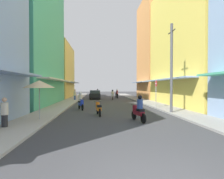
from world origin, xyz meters
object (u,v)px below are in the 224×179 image
at_px(motorbike_silver, 113,95).
at_px(vendor_umbrella, 39,84).
at_px(pedestrian_far, 5,113).
at_px(motorbike_orange, 98,108).
at_px(motorbike_blue, 81,102).
at_px(pedestrian_crossing, 75,94).
at_px(motorbike_white, 97,93).
at_px(motorbike_maroon, 139,110).
at_px(utility_pole, 171,68).
at_px(street_sign_no_entry, 156,90).
at_px(motorbike_black, 117,94).
at_px(parked_car, 95,95).

distance_m(motorbike_silver, vendor_umbrella, 17.98).
bearing_deg(pedestrian_far, vendor_umbrella, 62.77).
xyz_separation_m(motorbike_orange, pedestrian_far, (-4.54, -3.93, 0.27)).
height_order(motorbike_blue, pedestrian_far, motorbike_blue).
relative_size(motorbike_silver, pedestrian_crossing, 1.08).
distance_m(motorbike_silver, motorbike_blue, 12.31).
xyz_separation_m(motorbike_silver, motorbike_white, (-2.36, 8.90, 0.00)).
height_order(motorbike_white, vendor_umbrella, vendor_umbrella).
bearing_deg(motorbike_maroon, utility_pole, 41.41).
relative_size(motorbike_silver, street_sign_no_entry, 0.68).
bearing_deg(pedestrian_crossing, street_sign_no_entry, -49.14).
bearing_deg(motorbike_silver, street_sign_no_entry, -74.39).
height_order(motorbike_blue, pedestrian_crossing, pedestrian_crossing).
xyz_separation_m(motorbike_silver, motorbike_blue, (-3.81, -11.71, 0.00)).
xyz_separation_m(motorbike_blue, pedestrian_crossing, (-1.83, 10.53, 0.24)).
height_order(motorbike_maroon, vendor_umbrella, vendor_umbrella).
relative_size(motorbike_white, pedestrian_far, 1.15).
xyz_separation_m(motorbike_blue, utility_pole, (7.09, -3.00, 2.78)).
distance_m(motorbike_white, street_sign_no_entry, 21.03).
xyz_separation_m(motorbike_black, parked_car, (-3.78, -1.73, 0.04)).
height_order(motorbike_black, street_sign_no_entry, street_sign_no_entry).
relative_size(motorbike_white, utility_pole, 0.26).
xyz_separation_m(motorbike_silver, motorbike_orange, (-2.24, -15.02, -0.20)).
bearing_deg(street_sign_no_entry, motorbike_orange, -145.96).
bearing_deg(pedestrian_far, parked_car, 79.06).
distance_m(motorbike_white, pedestrian_crossing, 10.60).
xyz_separation_m(motorbike_maroon, vendor_umbrella, (-5.89, 0.52, 1.51)).
bearing_deg(motorbike_orange, parked_car, 91.60).
bearing_deg(motorbike_silver, motorbike_black, 74.43).
relative_size(motorbike_black, utility_pole, 0.27).
height_order(parked_car, vendor_umbrella, vendor_umbrella).
bearing_deg(motorbike_blue, motorbike_silver, 71.96).
bearing_deg(motorbike_blue, motorbike_orange, -64.66).
bearing_deg(utility_pole, street_sign_no_entry, 91.71).
xyz_separation_m(pedestrian_far, vendor_umbrella, (1.03, 1.99, 1.44)).
relative_size(motorbike_silver, motorbike_white, 1.02).
height_order(motorbike_silver, vendor_umbrella, vendor_umbrella).
bearing_deg(vendor_umbrella, motorbike_black, 71.82).
bearing_deg(motorbike_black, pedestrian_crossing, -143.35).
xyz_separation_m(motorbike_orange, parked_car, (-0.48, 17.11, 0.24)).
distance_m(motorbike_white, parked_car, 6.83).
height_order(pedestrian_far, vendor_umbrella, vendor_umbrella).
relative_size(motorbike_white, parked_car, 0.43).
height_order(motorbike_orange, utility_pole, utility_pole).
height_order(pedestrian_crossing, vendor_umbrella, vendor_umbrella).
bearing_deg(motorbike_orange, motorbike_silver, 81.52).
relative_size(motorbike_maroon, motorbike_blue, 1.02).
relative_size(pedestrian_crossing, street_sign_no_entry, 0.64).
relative_size(vendor_umbrella, street_sign_no_entry, 0.92).
bearing_deg(vendor_umbrella, pedestrian_crossing, 89.58).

